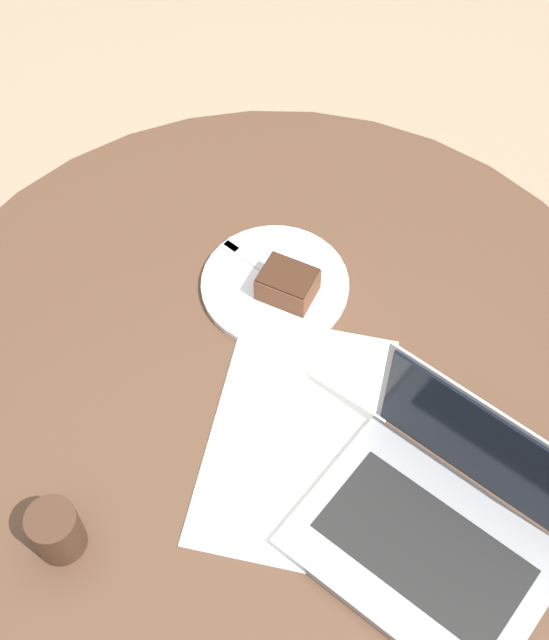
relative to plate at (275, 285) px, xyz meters
name	(u,v)px	position (x,y,z in m)	size (l,w,h in m)	color
ground_plane	(274,555)	(-0.18, 0.05, -0.78)	(12.00, 12.00, 0.00)	gray
dining_table	(274,433)	(-0.18, 0.05, -0.17)	(1.21, 1.21, 0.77)	#4C3323
paper_document	(296,437)	(-0.27, 0.04, 0.00)	(0.47, 0.41, 0.00)	white
plate	(275,285)	(0.00, 0.00, 0.00)	(0.24, 0.24, 0.01)	silver
cake_slice	(288,284)	(-0.03, -0.01, 0.03)	(0.11, 0.11, 0.05)	brown
fork	(255,263)	(0.05, 0.02, 0.01)	(0.15, 0.11, 0.00)	silver
coffee_glass	(56,531)	(-0.34, 0.40, 0.04)	(0.07, 0.07, 0.09)	#3D2619
laptop	(438,527)	(-0.47, -0.10, 0.03)	(0.42, 0.40, 0.21)	gray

